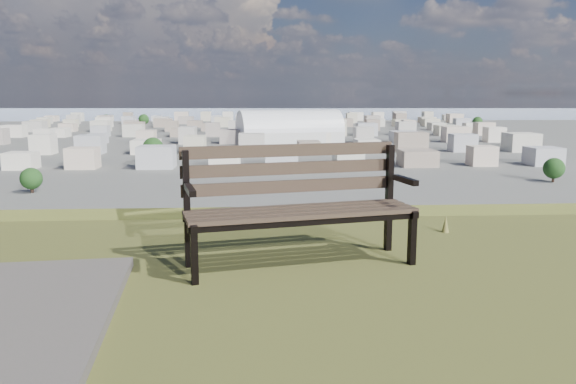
{
  "coord_description": "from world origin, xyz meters",
  "views": [
    {
      "loc": [
        0.37,
        -2.57,
        26.48
      ],
      "look_at": [
        0.75,
        4.09,
        25.3
      ],
      "focal_mm": 35.0,
      "sensor_mm": 36.0,
      "label": 1
    }
  ],
  "objects": [
    {
      "name": "park_bench",
      "position": [
        0.73,
        2.2,
        25.58
      ],
      "size": [
        2.06,
        1.04,
        1.03
      ],
      "rotation": [
        0.0,
        0.0,
        0.22
      ],
      "color": "#3B2D22",
      "rests_on": "hilltop_mesa"
    },
    {
      "name": "far_hills",
      "position": [
        -60.92,
        1402.93,
        25.47
      ],
      "size": [
        2050.0,
        340.0,
        60.0
      ],
      "color": "#8691A7",
      "rests_on": "ground"
    },
    {
      "name": "city_blocks",
      "position": [
        0.0,
        394.44,
        3.5
      ],
      "size": [
        395.0,
        361.0,
        7.0
      ],
      "color": "silver",
      "rests_on": "ground"
    },
    {
      "name": "bay_water",
      "position": [
        0.0,
        900.0,
        0.0
      ],
      "size": [
        2400.0,
        700.0,
        0.12
      ],
      "primitive_type": "cube",
      "color": "#7E8EA0",
      "rests_on": "ground"
    },
    {
      "name": "city_trees",
      "position": [
        -26.39,
        319.0,
        4.83
      ],
      "size": [
        406.52,
        387.2,
        9.98
      ],
      "color": "#2F1F17",
      "rests_on": "ground"
    },
    {
      "name": "arena",
      "position": [
        18.69,
        301.71,
        5.49
      ],
      "size": [
        59.03,
        35.45,
        23.28
      ],
      "rotation": [
        0.0,
        0.0,
        0.23
      ],
      "color": "silver",
      "rests_on": "ground"
    }
  ]
}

